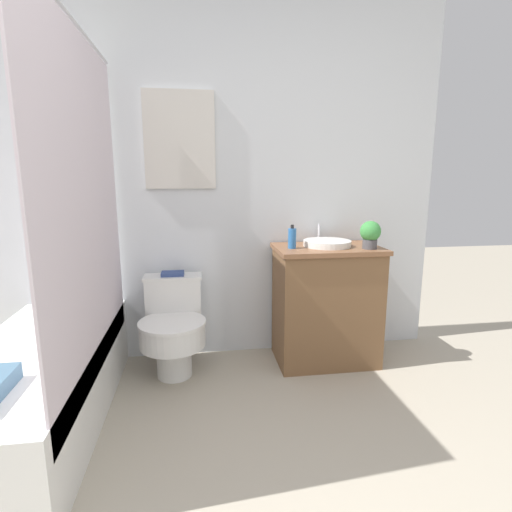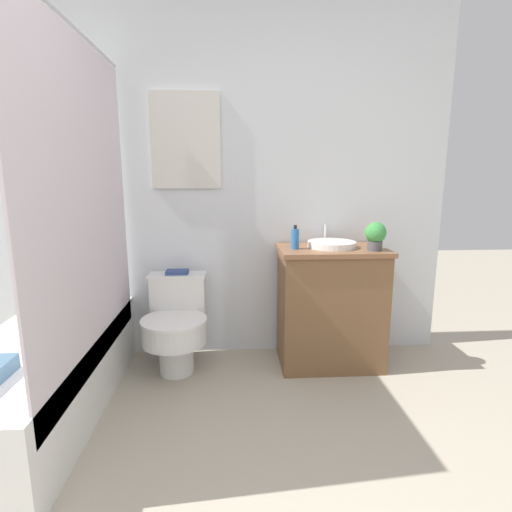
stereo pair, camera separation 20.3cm
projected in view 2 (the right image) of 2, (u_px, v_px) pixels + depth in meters
wall_back at (207, 181)px, 2.78m from camera, size 3.39×0.07×2.50m
shower_area at (42, 368)px, 2.14m from camera, size 0.65×1.54×1.98m
toilet at (176, 323)px, 2.65m from camera, size 0.42×0.54×0.63m
vanity at (330, 306)px, 2.73m from camera, size 0.71×0.46×0.82m
sink at (332, 244)px, 2.67m from camera, size 0.32×0.36×0.13m
soap_bottle at (295, 239)px, 2.60m from camera, size 0.05×0.05×0.16m
potted_plant at (375, 235)px, 2.54m from camera, size 0.13×0.13×0.18m
book_on_tank at (177, 272)px, 2.74m from camera, size 0.15×0.10×0.02m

